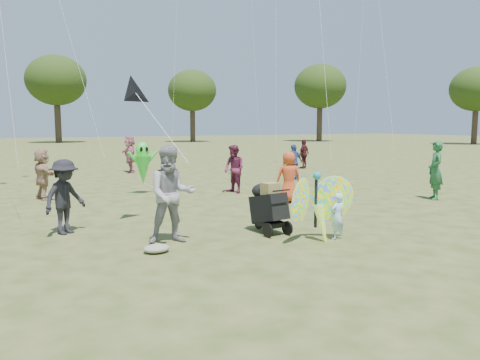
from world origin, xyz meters
The scene contains 17 objects.
ground centered at (0.00, 0.00, 0.00)m, with size 160.00×160.00×0.00m, color #51592B.
child_girl centered at (1.12, -0.22, 0.47)m, with size 0.34×0.23×0.94m, color #ABD6F2.
adult_man centered at (-1.93, 1.05, 0.96)m, with size 0.93×0.73×1.92m, color gray.
grey_bag centered at (-2.42, 0.51, 0.08)m, with size 0.48×0.39×0.15m, color gray.
crowd_a centered at (2.72, 3.99, 0.76)m, with size 0.74×0.48×1.52m, color #C6441F.
crowd_b centered at (-3.69, 2.82, 0.79)m, with size 1.03×0.59×1.59m, color black.
crowd_c centered at (6.01, 8.59, 0.75)m, with size 0.88×0.37×1.50m, color #374F97.
crowd_d centered at (-3.70, 7.96, 0.79)m, with size 1.47×0.47×1.58m, color tan.
crowd_e centered at (2.16, 6.47, 0.81)m, with size 0.79×0.62×1.63m, color #662240.
crowd_f centered at (7.06, 2.40, 0.90)m, with size 0.66×0.43×1.81m, color #235F35.
crowd_h centered at (9.36, 12.63, 0.76)m, with size 0.89×0.37×1.52m, color #43161B.
crowd_j centered at (0.75, 14.81, 0.89)m, with size 1.65×0.53×1.78m, color #B86979.
jogging_stroller centered at (0.18, 0.94, 0.61)m, with size 0.58×1.09×1.09m.
butterfly_kite centered at (0.71, -0.12, 0.67)m, with size 1.74×0.75×1.59m.
delta_kite_rig centered at (-2.07, 2.98, 3.01)m, with size 1.00×2.16×1.89m.
alien_kite centered at (-0.63, 7.69, 0.97)m, with size 1.12×0.69×1.74m.
tree_line centered at (3.67, 44.99, 6.86)m, with size 91.78×33.60×10.79m.
Camera 1 is at (-4.89, -7.53, 2.32)m, focal length 35.00 mm.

